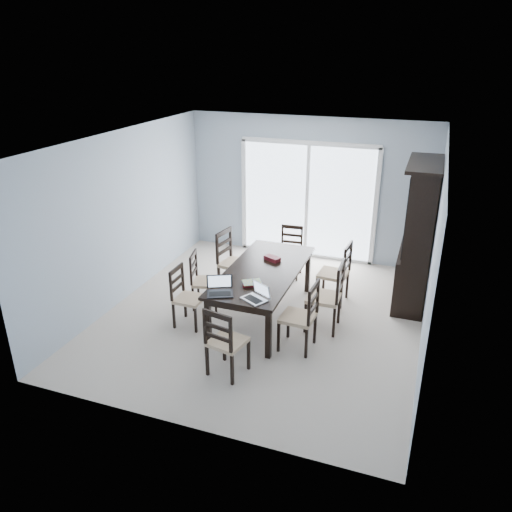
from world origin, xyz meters
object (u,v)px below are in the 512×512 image
at_px(chair_left_near, 184,290).
at_px(chair_right_near, 305,310).
at_px(chair_right_mid, 331,289).
at_px(chair_right_far, 340,267).
at_px(china_hutch, 418,237).
at_px(chair_end_near, 223,336).
at_px(game_box, 272,258).
at_px(hot_tub, 297,214).
at_px(chair_end_far, 291,246).
at_px(cell_phone, 249,297).
at_px(laptop_silver, 254,296).
at_px(dining_table, 263,275).
at_px(chair_left_mid, 200,274).
at_px(laptop_dark, 220,291).
at_px(chair_left_far, 230,255).

distance_m(chair_left_near, chair_right_near, 1.78).
relative_size(chair_right_mid, chair_right_far, 1.04).
relative_size(chair_right_near, chair_right_mid, 0.95).
height_order(chair_left_near, chair_right_far, chair_right_far).
bearing_deg(china_hutch, chair_end_near, -125.28).
distance_m(chair_right_far, game_box, 1.06).
bearing_deg(hot_tub, chair_end_far, -77.44).
bearing_deg(hot_tub, chair_right_mid, -67.31).
bearing_deg(hot_tub, cell_phone, -82.60).
distance_m(chair_right_near, chair_right_mid, 0.65).
relative_size(chair_right_far, laptop_silver, 3.04).
bearing_deg(chair_right_far, chair_right_near, 177.09).
relative_size(dining_table, chair_left_near, 2.18).
xyz_separation_m(chair_end_far, hot_tub, (-0.43, 1.91, -0.07)).
distance_m(chair_right_near, chair_right_far, 1.47).
height_order(china_hutch, chair_left_mid, china_hutch).
xyz_separation_m(chair_left_mid, chair_end_near, (1.03, -1.52, 0.03)).
bearing_deg(chair_right_near, game_box, 40.65).
bearing_deg(chair_left_near, chair_right_near, 88.58).
relative_size(chair_right_mid, laptop_dark, 2.92).
height_order(cell_phone, hot_tub, hot_tub).
height_order(chair_right_near, laptop_dark, chair_right_near).
height_order(china_hutch, chair_right_far, china_hutch).
distance_m(chair_left_near, chair_right_far, 2.40).
distance_m(laptop_dark, laptop_silver, 0.47).
xyz_separation_m(chair_left_far, chair_end_far, (0.75, 0.91, -0.09)).
relative_size(chair_left_near, chair_end_far, 1.00).
bearing_deg(cell_phone, chair_left_far, 124.69).
relative_size(chair_right_near, game_box, 4.53).
bearing_deg(chair_end_far, chair_left_far, 46.64).
distance_m(china_hutch, chair_right_near, 2.31).
distance_m(chair_right_far, cell_phone, 1.89).
bearing_deg(chair_right_far, chair_right_mid, -173.52).
distance_m(dining_table, chair_left_near, 1.16).
height_order(laptop_silver, hot_tub, laptop_silver).
distance_m(chair_right_near, chair_end_far, 2.36).
distance_m(chair_left_near, chair_right_mid, 2.07).
xyz_separation_m(china_hutch, chair_end_near, (-1.98, -2.81, -0.51)).
relative_size(chair_left_near, chair_left_mid, 0.99).
height_order(chair_end_far, game_box, chair_end_far).
bearing_deg(laptop_silver, chair_right_far, 95.03).
xyz_separation_m(chair_left_far, game_box, (0.80, -0.28, 0.16)).
bearing_deg(laptop_dark, cell_phone, -15.95).
bearing_deg(laptop_silver, dining_table, 131.00).
height_order(chair_right_mid, laptop_dark, chair_right_mid).
relative_size(dining_table, chair_right_far, 1.94).
bearing_deg(chair_end_near, chair_end_far, 102.88).
distance_m(chair_right_near, chair_end_near, 1.18).
bearing_deg(cell_phone, laptop_silver, -25.32).
distance_m(dining_table, chair_left_mid, 1.00).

